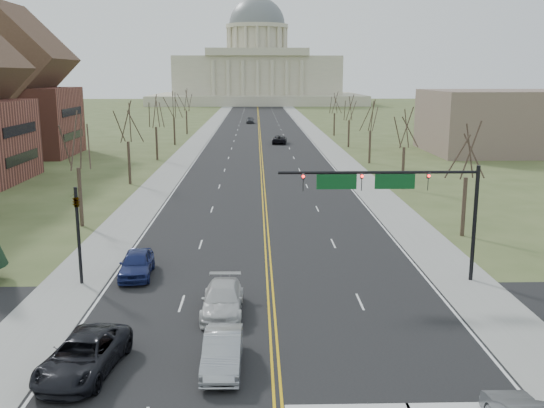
{
  "coord_description": "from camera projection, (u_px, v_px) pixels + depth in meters",
  "views": [
    {
      "loc": [
        -0.8,
        -21.96,
        12.52
      ],
      "look_at": [
        0.38,
        22.4,
        3.0
      ],
      "focal_mm": 40.0,
      "sensor_mm": 36.0,
      "label": 1
    }
  ],
  "objects": [
    {
      "name": "car_far_nb",
      "position": [
        279.0,
        139.0,
        111.75
      ],
      "size": [
        2.97,
        5.66,
        1.52
      ],
      "primitive_type": "imported",
      "rotation": [
        0.0,
        0.0,
        3.06
      ],
      "color": "black",
      "rests_on": "road"
    },
    {
      "name": "car_sb_inner_lead",
      "position": [
        222.0,
        352.0,
        26.17
      ],
      "size": [
        1.67,
        4.67,
        1.53
      ],
      "primitive_type": "imported",
      "rotation": [
        0.0,
        0.0,
        -0.01
      ],
      "color": "#96999D",
      "rests_on": "road"
    },
    {
      "name": "ground",
      "position": [
        277.0,
        395.0,
        24.11
      ],
      "size": [
        600.0,
        600.0,
        0.0
      ],
      "primitive_type": "plane",
      "color": "#44542A",
      "rests_on": "ground"
    },
    {
      "name": "tree_l_1",
      "position": [
        127.0,
        124.0,
        69.16
      ],
      "size": [
        3.96,
        3.96,
        9.0
      ],
      "color": "#34251F",
      "rests_on": "ground"
    },
    {
      "name": "tree_r_4",
      "position": [
        335.0,
        104.0,
        124.79
      ],
      "size": [
        3.74,
        3.74,
        8.5
      ],
      "color": "#34251F",
      "rests_on": "ground"
    },
    {
      "name": "sidewalk_right",
      "position": [
        314.0,
        133.0,
        131.93
      ],
      "size": [
        4.0,
        380.0,
        0.03
      ],
      "primitive_type": "cube",
      "color": "gray",
      "rests_on": "ground"
    },
    {
      "name": "tree_r_1",
      "position": [
        405.0,
        130.0,
        66.15
      ],
      "size": [
        3.74,
        3.74,
        8.5
      ],
      "color": "#34251F",
      "rests_on": "ground"
    },
    {
      "name": "signal_left",
      "position": [
        78.0,
        225.0,
        36.22
      ],
      "size": [
        0.32,
        0.36,
        6.0
      ],
      "color": "black",
      "rests_on": "ground"
    },
    {
      "name": "car_far_sb",
      "position": [
        250.0,
        120.0,
        158.01
      ],
      "size": [
        1.98,
        4.87,
        1.65
      ],
      "primitive_type": "imported",
      "rotation": [
        0.0,
        0.0,
        -0.0
      ],
      "color": "#43444A",
      "rests_on": "road"
    },
    {
      "name": "car_sb_outer_second",
      "position": [
        137.0,
        264.0,
        38.16
      ],
      "size": [
        2.24,
        4.95,
        1.65
      ],
      "primitive_type": "imported",
      "rotation": [
        0.0,
        0.0,
        0.06
      ],
      "color": "navy",
      "rests_on": "road"
    },
    {
      "name": "sidewalk_left",
      "position": [
        204.0,
        133.0,
        131.31
      ],
      "size": [
        4.0,
        380.0,
        0.03
      ],
      "primitive_type": "cube",
      "color": "gray",
      "rests_on": "ground"
    },
    {
      "name": "car_sb_outer_lead",
      "position": [
        83.0,
        356.0,
        25.74
      ],
      "size": [
        3.41,
        6.06,
        1.6
      ],
      "primitive_type": "imported",
      "rotation": [
        0.0,
        0.0,
        -0.14
      ],
      "color": "black",
      "rests_on": "road"
    },
    {
      "name": "tree_r_3",
      "position": [
        349.0,
        109.0,
        105.24
      ],
      "size": [
        3.74,
        3.74,
        8.5
      ],
      "color": "#34251F",
      "rests_on": "ground"
    },
    {
      "name": "tree_r_0",
      "position": [
        467.0,
        154.0,
        46.6
      ],
      "size": [
        3.74,
        3.74,
        8.5
      ],
      "color": "#34251F",
      "rests_on": "ground"
    },
    {
      "name": "bldg_left_far",
      "position": [
        15.0,
        94.0,
        93.44
      ],
      "size": [
        17.1,
        14.28,
        23.25
      ],
      "color": "brown",
      "rests_on": "ground"
    },
    {
      "name": "edge_line_right",
      "position": [
        304.0,
        133.0,
        131.88
      ],
      "size": [
        0.15,
        380.0,
        0.01
      ],
      "primitive_type": "cube",
      "color": "silver",
      "rests_on": "road"
    },
    {
      "name": "tree_r_2",
      "position": [
        371.0,
        117.0,
        85.69
      ],
      "size": [
        3.74,
        3.74,
        8.5
      ],
      "color": "#34251F",
      "rests_on": "ground"
    },
    {
      "name": "center_line",
      "position": [
        260.0,
        133.0,
        131.62
      ],
      "size": [
        0.42,
        380.0,
        0.01
      ],
      "primitive_type": "cube",
      "color": "gold",
      "rests_on": "road"
    },
    {
      "name": "stop_bar",
      "position": [
        408.0,
        407.0,
        23.26
      ],
      "size": [
        9.5,
        0.5,
        0.01
      ],
      "primitive_type": "cube",
      "color": "silver",
      "rests_on": "road"
    },
    {
      "name": "cross_road",
      "position": [
        273.0,
        332.0,
        29.97
      ],
      "size": [
        120.0,
        14.0,
        0.01
      ],
      "primitive_type": "cube",
      "color": "black",
      "rests_on": "ground"
    },
    {
      "name": "road",
      "position": [
        260.0,
        133.0,
        131.62
      ],
      "size": [
        20.0,
        380.0,
        0.01
      ],
      "primitive_type": "cube",
      "color": "black",
      "rests_on": "ground"
    },
    {
      "name": "edge_line_left",
      "position": [
        214.0,
        133.0,
        131.36
      ],
      "size": [
        0.15,
        380.0,
        0.01
      ],
      "primitive_type": "cube",
      "color": "silver",
      "rests_on": "road"
    },
    {
      "name": "tree_l_3",
      "position": [
        174.0,
        106.0,
        108.26
      ],
      "size": [
        3.96,
        3.96,
        9.0
      ],
      "color": "#34251F",
      "rests_on": "ground"
    },
    {
      "name": "capitol",
      "position": [
        257.0,
        70.0,
        265.39
      ],
      "size": [
        90.0,
        60.0,
        50.0
      ],
      "color": "beige",
      "rests_on": "ground"
    },
    {
      "name": "car_sb_inner_second",
      "position": [
        223.0,
        300.0,
        32.22
      ],
      "size": [
        2.19,
        5.28,
        1.53
      ],
      "primitive_type": "imported",
      "rotation": [
        0.0,
        0.0,
        -0.01
      ],
      "color": "silver",
      "rests_on": "road"
    },
    {
      "name": "tree_l_4",
      "position": [
        186.0,
        101.0,
        127.81
      ],
      "size": [
        3.96,
        3.96,
        9.0
      ],
      "color": "#34251F",
      "rests_on": "ground"
    },
    {
      "name": "tree_l_0",
      "position": [
        77.0,
        144.0,
        49.62
      ],
      "size": [
        3.96,
        3.96,
        9.0
      ],
      "color": "#34251F",
      "rests_on": "ground"
    },
    {
      "name": "bldg_right_mass",
      "position": [
        507.0,
        122.0,
        98.39
      ],
      "size": [
        25.0,
        20.0,
        10.0
      ],
      "primitive_type": "cube",
      "color": "#775F54",
      "rests_on": "ground"
    },
    {
      "name": "tree_l_2",
      "position": [
        156.0,
        113.0,
        88.71
      ],
      "size": [
        3.96,
        3.96,
        9.0
      ],
      "color": "#34251F",
      "rests_on": "ground"
    },
    {
      "name": "signal_mast",
      "position": [
        394.0,
        189.0,
        36.29
      ],
      "size": [
        12.12,
        0.44,
        7.2
      ],
      "color": "black",
      "rests_on": "ground"
    }
  ]
}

